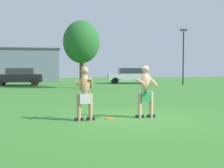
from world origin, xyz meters
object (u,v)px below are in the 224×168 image
Objects in this scene: player_in_gray at (85,93)px; car_black_near_post at (19,76)px; player_with_cap at (146,89)px; car_silver_mid_lot at (129,75)px; tree_left_field at (81,42)px; lamp_post at (183,50)px; frisbee at (109,118)px.

car_black_near_post is at bearing 100.87° from player_in_gray.
player_with_cap is at bearing 3.98° from player_in_gray.
player_with_cap is at bearing -73.53° from car_black_near_post.
car_black_near_post is 0.98× the size of car_silver_mid_lot.
tree_left_field is at bearing -42.71° from car_black_near_post.
lamp_post is (4.22, -3.82, 2.42)m from car_silver_mid_lot.
player_in_gray is at bearing -95.62° from tree_left_field.
player_in_gray is at bearing -176.02° from player_with_cap.
car_silver_mid_lot is at bearing 71.58° from player_in_gray.
tree_left_field reaches higher than lamp_post.
car_black_near_post is 10.93m from car_silver_mid_lot.
player_with_cap is 0.39× the size of car_black_near_post.
player_with_cap is 0.32× the size of tree_left_field.
player_in_gray is 15.20m from tree_left_field.
tree_left_field reaches higher than car_black_near_post.
player_in_gray is 0.37× the size of car_silver_mid_lot.
frisbee is at bearing -92.58° from tree_left_field.
frisbee is at bearing -106.58° from car_silver_mid_lot.
player_in_gray reaches higher than car_silver_mid_lot.
car_black_near_post is at bearing 137.29° from tree_left_field.
lamp_post reaches higher than player_in_gray.
tree_left_field is at bearing 87.42° from frisbee.
lamp_post reaches higher than frisbee.
car_silver_mid_lot is 8.85m from tree_left_field.
car_black_near_post is at bearing 106.47° from player_with_cap.
car_silver_mid_lot is at bearing 48.36° from tree_left_field.
lamp_post reaches higher than player_with_cap.
car_black_near_post is (-5.79, 19.59, -0.11)m from player_with_cap.
player_in_gray is at bearing -108.42° from car_silver_mid_lot.
frisbee is (-1.20, 0.04, -0.92)m from player_with_cap.
tree_left_field is at bearing -165.91° from lamp_post.
car_silver_mid_lot is (6.24, 20.97, 0.81)m from frisbee.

